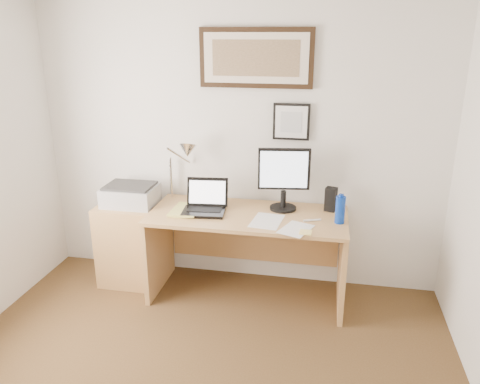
% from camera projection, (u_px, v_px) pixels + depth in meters
% --- Properties ---
extents(wall_back, '(3.50, 0.02, 2.50)m').
position_uv_depth(wall_back, '(238.00, 143.00, 4.00)').
color(wall_back, silver).
rests_on(wall_back, ground).
extents(side_cabinet, '(0.50, 0.40, 0.73)m').
position_uv_depth(side_cabinet, '(130.00, 244.00, 4.15)').
color(side_cabinet, '#AF7F49').
rests_on(side_cabinet, floor).
extents(water_bottle, '(0.08, 0.08, 0.21)m').
position_uv_depth(water_bottle, '(340.00, 210.00, 3.58)').
color(water_bottle, '#0C33A0').
rests_on(water_bottle, desk).
extents(bottle_cap, '(0.04, 0.04, 0.02)m').
position_uv_depth(bottle_cap, '(341.00, 195.00, 3.54)').
color(bottle_cap, '#0C33A0').
rests_on(bottle_cap, water_bottle).
extents(speaker, '(0.11, 0.10, 0.20)m').
position_uv_depth(speaker, '(331.00, 199.00, 3.83)').
color(speaker, black).
rests_on(speaker, desk).
extents(paper_sheet_a, '(0.26, 0.34, 0.00)m').
position_uv_depth(paper_sheet_a, '(267.00, 221.00, 3.64)').
color(paper_sheet_a, white).
rests_on(paper_sheet_a, desk).
extents(paper_sheet_b, '(0.28, 0.33, 0.00)m').
position_uv_depth(paper_sheet_b, '(296.00, 229.00, 3.49)').
color(paper_sheet_b, white).
rests_on(paper_sheet_b, desk).
extents(sticky_pad, '(0.09, 0.09, 0.01)m').
position_uv_depth(sticky_pad, '(306.00, 232.00, 3.42)').
color(sticky_pad, '#FFE478').
rests_on(sticky_pad, desk).
extents(marker_pen, '(0.14, 0.06, 0.02)m').
position_uv_depth(marker_pen, '(312.00, 220.00, 3.64)').
color(marker_pen, white).
rests_on(marker_pen, desk).
extents(book, '(0.23, 0.31, 0.02)m').
position_uv_depth(book, '(173.00, 209.00, 3.86)').
color(book, '#D1CC62').
rests_on(book, desk).
extents(desk, '(1.60, 0.70, 0.75)m').
position_uv_depth(desk, '(249.00, 236.00, 3.94)').
color(desk, '#AF7F49').
rests_on(desk, floor).
extents(laptop, '(0.36, 0.32, 0.26)m').
position_uv_depth(laptop, '(205.00, 205.00, 3.82)').
color(laptop, black).
rests_on(laptop, desk).
extents(lcd_monitor, '(0.42, 0.22, 0.52)m').
position_uv_depth(lcd_monitor, '(284.00, 176.00, 3.79)').
color(lcd_monitor, black).
rests_on(lcd_monitor, desk).
extents(printer, '(0.44, 0.34, 0.18)m').
position_uv_depth(printer, '(130.00, 195.00, 4.03)').
color(printer, '#A9A9AC').
rests_on(printer, side_cabinet).
extents(desk_lamp, '(0.29, 0.27, 0.53)m').
position_uv_depth(desk_lamp, '(186.00, 153.00, 3.91)').
color(desk_lamp, silver).
rests_on(desk_lamp, desk).
extents(picture_large, '(0.92, 0.04, 0.47)m').
position_uv_depth(picture_large, '(256.00, 58.00, 3.71)').
color(picture_large, black).
rests_on(picture_large, wall_back).
extents(picture_small, '(0.30, 0.03, 0.30)m').
position_uv_depth(picture_small, '(291.00, 122.00, 3.82)').
color(picture_small, black).
rests_on(picture_small, wall_back).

